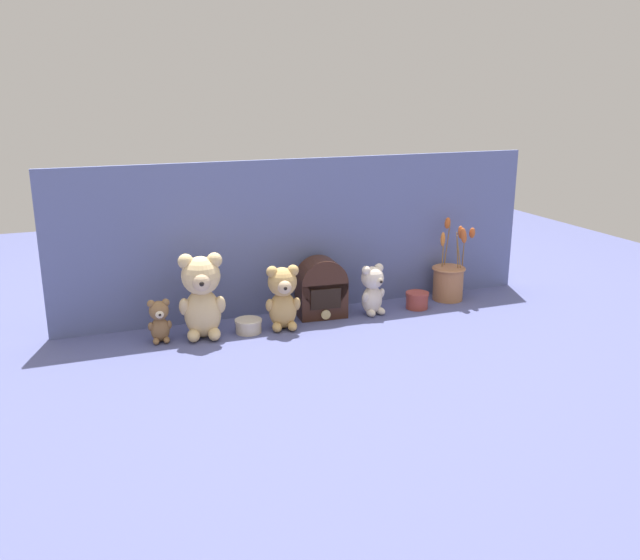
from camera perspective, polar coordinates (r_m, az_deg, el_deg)
ground_plane at (r=2.35m, az=0.17°, el=-3.63°), size 4.00×4.00×0.00m
backdrop_wall at (r=2.43m, az=-1.25°, el=3.75°), size 1.77×0.02×0.55m
teddy_bear_large at (r=2.21m, az=-9.93°, el=-1.19°), size 0.16×0.14×0.28m
teddy_bear_medium at (r=2.27m, az=-3.13°, el=-1.37°), size 0.12×0.11×0.22m
teddy_bear_small at (r=2.42m, az=4.46°, el=-0.73°), size 0.10×0.09×0.18m
teddy_bear_tiny at (r=2.22m, az=-13.36°, el=-3.29°), size 0.08×0.07×0.14m
flower_vase at (r=2.63m, az=10.79°, el=0.10°), size 0.15×0.13×0.31m
vintage_radio at (r=2.39m, az=0.12°, el=-0.76°), size 0.18×0.12×0.21m
decorative_tin_tall at (r=2.52m, az=8.17°, el=-1.69°), size 0.09×0.09×0.06m
decorative_tin_short at (r=2.27m, az=-6.02°, el=-3.88°), size 0.09×0.09×0.05m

